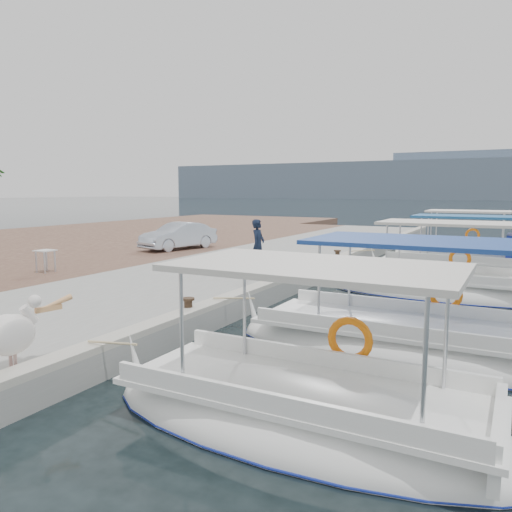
{
  "coord_description": "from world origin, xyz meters",
  "views": [
    {
      "loc": [
        5.94,
        -12.2,
        3.14
      ],
      "look_at": [
        -1.0,
        0.88,
        1.2
      ],
      "focal_mm": 35.0,
      "sensor_mm": 36.0,
      "label": 1
    }
  ],
  "objects_px": {
    "fishing_caique_a": "(303,421)",
    "fishing_caique_b": "(419,349)",
    "fishing_caique_c": "(444,292)",
    "fishing_caique_d": "(474,271)",
    "pelican": "(14,333)",
    "parked_car": "(178,236)",
    "fisherman": "(258,245)",
    "fishing_caique_e": "(463,255)"
  },
  "relations": [
    {
      "from": "fishing_caique_e",
      "to": "pelican",
      "type": "height_order",
      "value": "fishing_caique_e"
    },
    {
      "from": "fishing_caique_c",
      "to": "parked_car",
      "type": "height_order",
      "value": "fishing_caique_c"
    },
    {
      "from": "pelican",
      "to": "parked_car",
      "type": "xyz_separation_m",
      "value": [
        -7.18,
        13.67,
        0.05
      ]
    },
    {
      "from": "fishing_caique_a",
      "to": "fishing_caique_c",
      "type": "distance_m",
      "value": 9.9
    },
    {
      "from": "fishing_caique_b",
      "to": "fishing_caique_d",
      "type": "xyz_separation_m",
      "value": [
        0.18,
        10.35,
        0.06
      ]
    },
    {
      "from": "fisherman",
      "to": "parked_car",
      "type": "xyz_separation_m",
      "value": [
        -6.06,
        3.73,
        -0.25
      ]
    },
    {
      "from": "fishing_caique_a",
      "to": "fishing_caique_e",
      "type": "xyz_separation_m",
      "value": [
        0.06,
        19.48,
        -0.0
      ]
    },
    {
      "from": "fishing_caique_b",
      "to": "fisherman",
      "type": "height_order",
      "value": "fishing_caique_b"
    },
    {
      "from": "fishing_caique_b",
      "to": "fishing_caique_e",
      "type": "xyz_separation_m",
      "value": [
        -0.74,
        15.64,
        0.0
      ]
    },
    {
      "from": "fishing_caique_b",
      "to": "fishing_caique_c",
      "type": "height_order",
      "value": "same"
    },
    {
      "from": "fishing_caique_c",
      "to": "pelican",
      "type": "bearing_deg",
      "value": -112.7
    },
    {
      "from": "parked_car",
      "to": "fishing_caique_e",
      "type": "bearing_deg",
      "value": 45.42
    },
    {
      "from": "fishing_caique_d",
      "to": "fishing_caique_e",
      "type": "distance_m",
      "value": 5.37
    },
    {
      "from": "fishing_caique_c",
      "to": "fishing_caique_d",
      "type": "height_order",
      "value": "same"
    },
    {
      "from": "fishing_caique_b",
      "to": "fishing_caique_c",
      "type": "relative_size",
      "value": 1.1
    },
    {
      "from": "fishing_caique_a",
      "to": "pelican",
      "type": "xyz_separation_m",
      "value": [
        -4.16,
        -1.15,
        0.93
      ]
    },
    {
      "from": "fishing_caique_e",
      "to": "parked_car",
      "type": "xyz_separation_m",
      "value": [
        -11.4,
        -6.96,
        0.98
      ]
    },
    {
      "from": "fishing_caique_c",
      "to": "fishing_caique_d",
      "type": "relative_size",
      "value": 0.89
    },
    {
      "from": "fishing_caique_c",
      "to": "parked_car",
      "type": "relative_size",
      "value": 1.87
    },
    {
      "from": "fishing_caique_a",
      "to": "pelican",
      "type": "bearing_deg",
      "value": -164.48
    },
    {
      "from": "fisherman",
      "to": "fishing_caique_b",
      "type": "bearing_deg",
      "value": -133.26
    },
    {
      "from": "fishing_caique_b",
      "to": "fishing_caique_e",
      "type": "relative_size",
      "value": 1.24
    },
    {
      "from": "fishing_caique_e",
      "to": "parked_car",
      "type": "distance_m",
      "value": 13.4
    },
    {
      "from": "fishing_caique_d",
      "to": "parked_car",
      "type": "bearing_deg",
      "value": -172.26
    },
    {
      "from": "pelican",
      "to": "fisherman",
      "type": "distance_m",
      "value": 10.0
    },
    {
      "from": "fishing_caique_d",
      "to": "parked_car",
      "type": "height_order",
      "value": "fishing_caique_d"
    },
    {
      "from": "fishing_caique_c",
      "to": "parked_car",
      "type": "bearing_deg",
      "value": 167.45
    },
    {
      "from": "fishing_caique_d",
      "to": "pelican",
      "type": "xyz_separation_m",
      "value": [
        -5.13,
        -15.34,
        0.87
      ]
    },
    {
      "from": "fishing_caique_d",
      "to": "parked_car",
      "type": "distance_m",
      "value": 12.47
    },
    {
      "from": "fishing_caique_e",
      "to": "pelican",
      "type": "relative_size",
      "value": 4.37
    },
    {
      "from": "fishing_caique_d",
      "to": "fishing_caique_c",
      "type": "bearing_deg",
      "value": -96.83
    },
    {
      "from": "fishing_caique_c",
      "to": "fishing_caique_d",
      "type": "bearing_deg",
      "value": 83.17
    },
    {
      "from": "fishing_caique_a",
      "to": "fishing_caique_d",
      "type": "bearing_deg",
      "value": 86.06
    },
    {
      "from": "fishing_caique_a",
      "to": "fisherman",
      "type": "distance_m",
      "value": 10.32
    },
    {
      "from": "pelican",
      "to": "parked_car",
      "type": "bearing_deg",
      "value": 117.72
    },
    {
      "from": "fishing_caique_b",
      "to": "pelican",
      "type": "relative_size",
      "value": 5.43
    },
    {
      "from": "fishing_caique_d",
      "to": "fishing_caique_e",
      "type": "xyz_separation_m",
      "value": [
        -0.92,
        5.29,
        -0.06
      ]
    },
    {
      "from": "fishing_caique_d",
      "to": "pelican",
      "type": "height_order",
      "value": "fishing_caique_d"
    },
    {
      "from": "fishing_caique_b",
      "to": "pelican",
      "type": "xyz_separation_m",
      "value": [
        -4.96,
        -4.99,
        0.93
      ]
    },
    {
      "from": "fishing_caique_a",
      "to": "fishing_caique_e",
      "type": "height_order",
      "value": "same"
    },
    {
      "from": "fishing_caique_a",
      "to": "fishing_caique_b",
      "type": "distance_m",
      "value": 3.92
    },
    {
      "from": "fishing_caique_c",
      "to": "pelican",
      "type": "relative_size",
      "value": 4.95
    }
  ]
}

